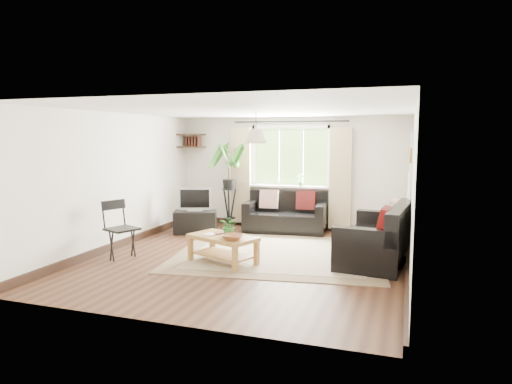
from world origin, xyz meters
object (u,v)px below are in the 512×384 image
(sofa_back, at_px, (286,213))
(palm_stand, at_px, (229,185))
(coffee_table, at_px, (223,249))
(tv_stand, at_px, (195,222))
(folding_chair, at_px, (122,230))
(sofa_right, at_px, (375,234))

(sofa_back, relative_size, palm_stand, 0.90)
(coffee_table, relative_size, tv_stand, 1.26)
(tv_stand, xyz_separation_m, folding_chair, (-0.23, -2.20, 0.24))
(tv_stand, bearing_deg, folding_chair, -116.59)
(folding_chair, bearing_deg, tv_stand, 15.71)
(tv_stand, distance_m, palm_stand, 1.14)
(coffee_table, bearing_deg, sofa_right, 21.54)
(sofa_right, bearing_deg, coffee_table, -62.56)
(sofa_back, relative_size, sofa_right, 0.90)
(sofa_right, relative_size, tv_stand, 2.18)
(sofa_right, relative_size, coffee_table, 1.74)
(sofa_right, xyz_separation_m, tv_stand, (-3.68, 1.03, -0.21))
(coffee_table, relative_size, folding_chair, 1.14)
(sofa_right, height_order, coffee_table, sofa_right)
(folding_chair, bearing_deg, sofa_back, -12.10)
(sofa_right, height_order, tv_stand, sofa_right)
(sofa_right, xyz_separation_m, palm_stand, (-3.24, 1.82, 0.49))
(sofa_back, height_order, tv_stand, sofa_back)
(tv_stand, bearing_deg, sofa_right, -36.22)
(sofa_back, bearing_deg, coffee_table, -100.35)
(sofa_back, distance_m, folding_chair, 3.52)
(sofa_back, height_order, folding_chair, folding_chair)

